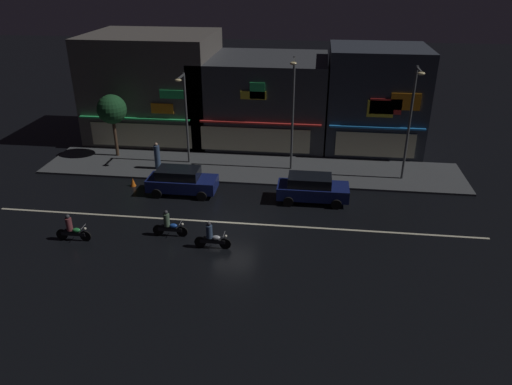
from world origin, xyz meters
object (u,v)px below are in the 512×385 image
parked_car_near_kerb (312,188)px  motorcycle_lead (211,237)px  parked_car_trailing (181,181)px  motorcycle_following (72,230)px  streetlamp_east (411,116)px  pedestrian_on_sidewalk (157,157)px  motorcycle_opposite_lane (169,225)px  streetlamp_west (185,111)px  streetlamp_mid (293,107)px  traffic_cone (133,182)px

parked_car_near_kerb → motorcycle_lead: 7.80m
parked_car_trailing → motorcycle_following: parked_car_trailing is taller
motorcycle_lead → motorcycle_following: size_ratio=1.00×
streetlamp_east → parked_car_trailing: bearing=-165.6°
pedestrian_on_sidewalk → motorcycle_opposite_lane: bearing=59.9°
streetlamp_west → parked_car_trailing: 5.64m
pedestrian_on_sidewalk → parked_car_trailing: (2.63, -3.44, -0.15)m
parked_car_near_kerb → streetlamp_mid: bearing=-71.0°
streetlamp_mid → pedestrian_on_sidewalk: streetlamp_mid is taller
motorcycle_following → traffic_cone: (0.73, 6.95, -0.36)m
streetlamp_east → motorcycle_following: 21.12m
motorcycle_lead → parked_car_trailing: bearing=-70.5°
motorcycle_opposite_lane → traffic_cone: motorcycle_opposite_lane is taller
pedestrian_on_sidewalk → motorcycle_opposite_lane: size_ratio=1.00×
motorcycle_lead → traffic_cone: size_ratio=3.45×
parked_car_near_kerb → traffic_cone: bearing=-3.8°
motorcycle_opposite_lane → streetlamp_west: bearing=-80.4°
streetlamp_east → motorcycle_lead: size_ratio=3.91×
parked_car_near_kerb → traffic_cone: 11.63m
streetlamp_mid → motorcycle_lead: 11.73m
streetlamp_west → parked_car_near_kerb: streetlamp_west is taller
streetlamp_east → pedestrian_on_sidewalk: streetlamp_east is taller
pedestrian_on_sidewalk → streetlamp_mid: bearing=134.5°
streetlamp_west → streetlamp_east: (14.85, -1.05, 0.54)m
streetlamp_west → parked_car_trailing: bearing=-80.5°
pedestrian_on_sidewalk → motorcycle_following: size_ratio=1.00×
motorcycle_following → traffic_cone: motorcycle_following is taller
motorcycle_following → motorcycle_opposite_lane: (4.89, 1.08, 0.00)m
traffic_cone → streetlamp_east: bearing=9.5°
streetlamp_mid → parked_car_near_kerb: (1.54, -4.46, -3.77)m
streetlamp_east → traffic_cone: streetlamp_east is taller
parked_car_trailing → motorcycle_lead: 6.91m
streetlamp_west → streetlamp_mid: size_ratio=0.83×
parked_car_near_kerb → parked_car_trailing: bearing=-0.7°
streetlamp_west → motorcycle_lead: (3.97, -10.78, -3.32)m
traffic_cone → motorcycle_following: bearing=-96.0°
parked_car_near_kerb → parked_car_trailing: size_ratio=1.00×
motorcycle_lead → traffic_cone: bearing=-53.7°
motorcycle_following → streetlamp_mid: bearing=-139.1°
motorcycle_opposite_lane → motorcycle_following: bearing=13.5°
streetlamp_mid → parked_car_near_kerb: streetlamp_mid is taller
streetlamp_west → traffic_cone: (-2.68, -3.98, -3.68)m
pedestrian_on_sidewalk → motorcycle_following: 9.86m
pedestrian_on_sidewalk → parked_car_near_kerb: size_ratio=0.44×
parked_car_trailing → motorcycle_opposite_lane: parked_car_trailing is taller
streetlamp_mid → motorcycle_following: bearing=-135.4°
parked_car_near_kerb → motorcycle_opposite_lane: bearing=34.5°
streetlamp_mid → motorcycle_lead: size_ratio=4.05×
streetlamp_east → parked_car_trailing: size_ratio=1.73×
pedestrian_on_sidewalk → traffic_cone: (-0.82, -2.78, -0.74)m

